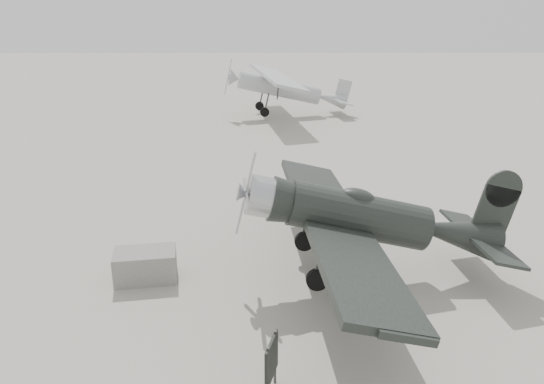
{
  "coord_description": "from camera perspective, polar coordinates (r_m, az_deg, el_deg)",
  "views": [
    {
      "loc": [
        -1.95,
        -15.83,
        7.5
      ],
      "look_at": [
        -1.8,
        1.38,
        1.5
      ],
      "focal_mm": 35.0,
      "sensor_mm": 36.0,
      "label": 1
    }
  ],
  "objects": [
    {
      "name": "highwing_monoplane",
      "position": [
        38.8,
        1.36,
        11.45
      ],
      "size": [
        9.1,
        12.77,
        3.6
      ],
      "rotation": [
        0.0,
        0.23,
        0.16
      ],
      "color": "#999C9E",
      "rests_on": "ground"
    },
    {
      "name": "equipment_block",
      "position": [
        15.92,
        -13.44,
        -7.67
      ],
      "size": [
        1.91,
        1.36,
        0.88
      ],
      "primitive_type": "cube",
      "rotation": [
        0.0,
        0.0,
        0.16
      ],
      "color": "slate",
      "rests_on": "ground"
    },
    {
      "name": "ground",
      "position": [
        17.62,
        5.93,
        -6.08
      ],
      "size": [
        160.0,
        160.0,
        0.0
      ],
      "primitive_type": "plane",
      "color": "gray",
      "rests_on": "ground"
    },
    {
      "name": "sign_board",
      "position": [
        11.22,
        -0.06,
        -17.67
      ],
      "size": [
        0.28,
        0.87,
        1.27
      ],
      "rotation": [
        0.0,
        0.0,
        -0.26
      ],
      "color": "#333333",
      "rests_on": "ground"
    },
    {
      "name": "lowwing_monoplane",
      "position": [
        15.18,
        10.58,
        -2.88
      ],
      "size": [
        7.86,
        10.98,
        3.54
      ],
      "rotation": [
        0.0,
        0.24,
        0.08
      ],
      "color": "black",
      "rests_on": "ground"
    }
  ]
}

